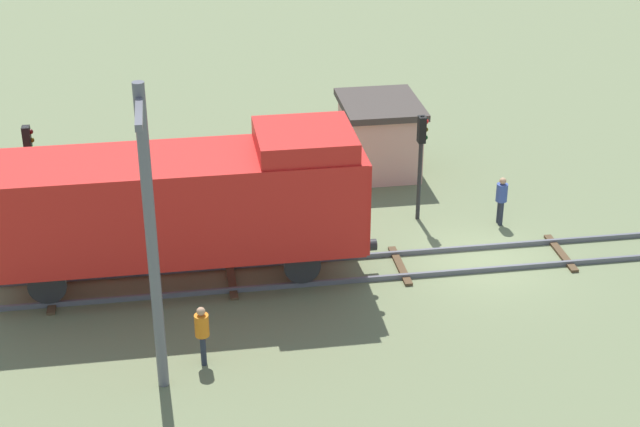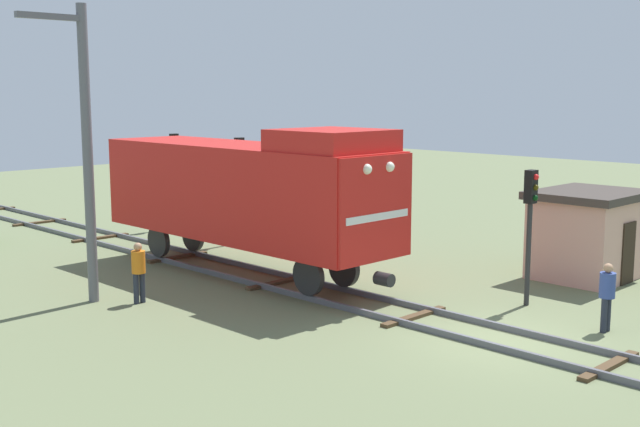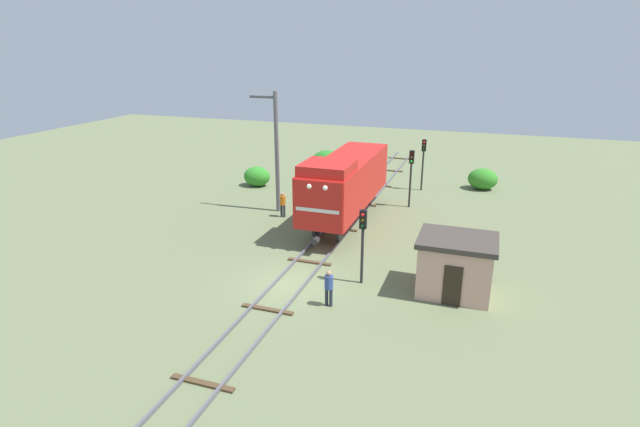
{
  "view_description": "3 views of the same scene",
  "coord_description": "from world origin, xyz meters",
  "px_view_note": "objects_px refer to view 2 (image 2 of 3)",
  "views": [
    {
      "loc": [
        -25.9,
        9.24,
        15.05
      ],
      "look_at": [
        -1.05,
        5.32,
        2.58
      ],
      "focal_mm": 55.0,
      "sensor_mm": 36.0,
      "label": 1
    },
    {
      "loc": [
        -15.84,
        -9.85,
        5.82
      ],
      "look_at": [
        1.13,
        7.21,
        2.12
      ],
      "focal_mm": 45.0,
      "sensor_mm": 36.0,
      "label": 2
    },
    {
      "loc": [
        8.44,
        -19.99,
        11.05
      ],
      "look_at": [
        -0.18,
        4.9,
        2.0
      ],
      "focal_mm": 28.0,
      "sensor_mm": 36.0,
      "label": 3
    }
  ],
  "objects_px": {
    "traffic_signal_mid": "(240,170)",
    "catenary_mast": "(85,147)",
    "relay_hut": "(588,234)",
    "traffic_signal_near": "(530,211)",
    "worker_near_track": "(607,292)",
    "traffic_signal_far": "(175,163)",
    "worker_by_signal": "(139,268)",
    "locomotive": "(248,189)"
  },
  "relations": [
    {
      "from": "traffic_signal_mid",
      "to": "catenary_mast",
      "type": "bearing_deg",
      "value": -155.69
    },
    {
      "from": "catenary_mast",
      "to": "relay_hut",
      "type": "relative_size",
      "value": 2.31
    },
    {
      "from": "traffic_signal_near",
      "to": "worker_near_track",
      "type": "height_order",
      "value": "traffic_signal_near"
    },
    {
      "from": "traffic_signal_near",
      "to": "relay_hut",
      "type": "xyz_separation_m",
      "value": [
        4.3,
        0.45,
        -1.21
      ]
    },
    {
      "from": "worker_near_track",
      "to": "relay_hut",
      "type": "relative_size",
      "value": 0.49
    },
    {
      "from": "traffic_signal_near",
      "to": "relay_hut",
      "type": "distance_m",
      "value": 4.49
    },
    {
      "from": "traffic_signal_mid",
      "to": "relay_hut",
      "type": "bearing_deg",
      "value": -71.29
    },
    {
      "from": "traffic_signal_far",
      "to": "worker_by_signal",
      "type": "relative_size",
      "value": 2.37
    },
    {
      "from": "worker_near_track",
      "to": "traffic_signal_mid",
      "type": "bearing_deg",
      "value": -42.22
    },
    {
      "from": "traffic_signal_near",
      "to": "traffic_signal_mid",
      "type": "distance_m",
      "value": 12.56
    },
    {
      "from": "worker_near_track",
      "to": "relay_hut",
      "type": "xyz_separation_m",
      "value": [
        5.1,
        3.09,
        0.4
      ]
    },
    {
      "from": "relay_hut",
      "to": "traffic_signal_far",
      "type": "bearing_deg",
      "value": 103.16
    },
    {
      "from": "locomotive",
      "to": "traffic_signal_mid",
      "type": "relative_size",
      "value": 2.86
    },
    {
      "from": "traffic_signal_far",
      "to": "worker_by_signal",
      "type": "height_order",
      "value": "traffic_signal_far"
    },
    {
      "from": "traffic_signal_mid",
      "to": "worker_near_track",
      "type": "bearing_deg",
      "value": -93.76
    },
    {
      "from": "traffic_signal_far",
      "to": "catenary_mast",
      "type": "relative_size",
      "value": 0.5
    },
    {
      "from": "traffic_signal_far",
      "to": "traffic_signal_mid",
      "type": "bearing_deg",
      "value": -92.5
    },
    {
      "from": "traffic_signal_mid",
      "to": "worker_near_track",
      "type": "xyz_separation_m",
      "value": [
        -1.0,
        -15.2,
        -1.83
      ]
    },
    {
      "from": "traffic_signal_mid",
      "to": "relay_hut",
      "type": "distance_m",
      "value": 12.86
    },
    {
      "from": "worker_by_signal",
      "to": "traffic_signal_near",
      "type": "bearing_deg",
      "value": -63.97
    },
    {
      "from": "worker_by_signal",
      "to": "catenary_mast",
      "type": "height_order",
      "value": "catenary_mast"
    },
    {
      "from": "traffic_signal_near",
      "to": "traffic_signal_mid",
      "type": "relative_size",
      "value": 0.92
    },
    {
      "from": "worker_by_signal",
      "to": "catenary_mast",
      "type": "relative_size",
      "value": 0.21
    },
    {
      "from": "worker_by_signal",
      "to": "locomotive",
      "type": "bearing_deg",
      "value": -13.3
    },
    {
      "from": "worker_near_track",
      "to": "locomotive",
      "type": "bearing_deg",
      "value": -25.75
    },
    {
      "from": "locomotive",
      "to": "traffic_signal_mid",
      "type": "distance_m",
      "value": 5.68
    },
    {
      "from": "traffic_signal_near",
      "to": "worker_by_signal",
      "type": "relative_size",
      "value": 2.19
    },
    {
      "from": "locomotive",
      "to": "traffic_signal_near",
      "type": "distance_m",
      "value": 8.63
    },
    {
      "from": "worker_by_signal",
      "to": "relay_hut",
      "type": "bearing_deg",
      "value": -49.61
    },
    {
      "from": "traffic_signal_mid",
      "to": "worker_near_track",
      "type": "distance_m",
      "value": 15.34
    },
    {
      "from": "locomotive",
      "to": "worker_near_track",
      "type": "xyz_separation_m",
      "value": [
        2.4,
        -10.65,
        -1.78
      ]
    },
    {
      "from": "locomotive",
      "to": "worker_near_track",
      "type": "height_order",
      "value": "locomotive"
    },
    {
      "from": "locomotive",
      "to": "catenary_mast",
      "type": "relative_size",
      "value": 1.43
    },
    {
      "from": "traffic_signal_mid",
      "to": "catenary_mast",
      "type": "height_order",
      "value": "catenary_mast"
    },
    {
      "from": "worker_near_track",
      "to": "catenary_mast",
      "type": "distance_m",
      "value": 14.0
    },
    {
      "from": "worker_by_signal",
      "to": "relay_hut",
      "type": "height_order",
      "value": "relay_hut"
    },
    {
      "from": "traffic_signal_near",
      "to": "catenary_mast",
      "type": "bearing_deg",
      "value": 133.39
    },
    {
      "from": "traffic_signal_mid",
      "to": "relay_hut",
      "type": "height_order",
      "value": "traffic_signal_mid"
    },
    {
      "from": "worker_by_signal",
      "to": "catenary_mast",
      "type": "bearing_deg",
      "value": 111.01
    },
    {
      "from": "locomotive",
      "to": "traffic_signal_near",
      "type": "relative_size",
      "value": 3.12
    },
    {
      "from": "locomotive",
      "to": "relay_hut",
      "type": "distance_m",
      "value": 10.74
    },
    {
      "from": "worker_near_track",
      "to": "catenary_mast",
      "type": "height_order",
      "value": "catenary_mast"
    }
  ]
}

